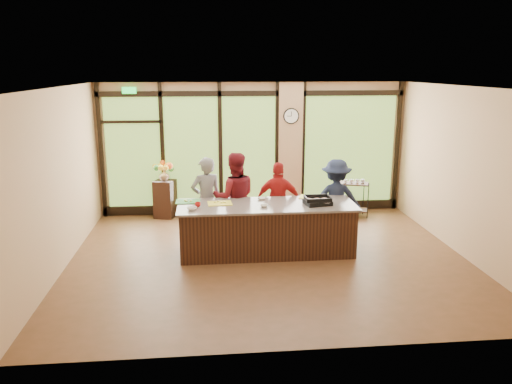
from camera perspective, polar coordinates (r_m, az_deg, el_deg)
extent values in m
plane|color=#51351C|center=(8.99, 1.44, -7.58)|extent=(7.00, 7.00, 0.00)
plane|color=white|center=(8.36, 1.57, 11.91)|extent=(7.00, 7.00, 0.00)
plane|color=tan|center=(11.48, -0.33, 4.97)|extent=(7.00, 0.00, 7.00)
plane|color=tan|center=(8.84, -21.64, 1.22)|extent=(0.00, 6.00, 6.00)
plane|color=tan|center=(9.62, 22.68, 2.10)|extent=(0.00, 6.00, 6.00)
cube|color=tan|center=(11.53, 3.92, 4.98)|extent=(0.55, 0.12, 3.00)
cube|color=black|center=(11.30, -0.32, 11.20)|extent=(6.90, 0.08, 0.12)
cube|color=black|center=(11.73, -0.30, -1.74)|extent=(6.90, 0.08, 0.20)
cube|color=#19D83F|center=(11.33, -14.30, 11.19)|extent=(0.30, 0.04, 0.14)
cube|color=#436B25|center=(11.54, -13.84, 4.35)|extent=(1.20, 0.02, 2.50)
cube|color=#436B25|center=(11.42, -7.35, 4.55)|extent=(1.20, 0.02, 2.50)
cube|color=#436B25|center=(11.45, -0.82, 4.69)|extent=(1.20, 0.02, 2.50)
cube|color=#436B25|center=(11.88, 10.59, 4.79)|extent=(2.10, 0.02, 2.50)
cube|color=black|center=(11.63, -17.29, 4.45)|extent=(0.08, 0.08, 3.00)
cube|color=black|center=(11.43, -10.63, 4.69)|extent=(0.08, 0.08, 3.00)
cube|color=black|center=(11.39, -4.08, 4.86)|extent=(0.08, 0.08, 3.00)
cube|color=black|center=(11.50, 2.43, 4.97)|extent=(0.08, 0.08, 3.00)
cube|color=black|center=(11.59, 5.38, 5.00)|extent=(0.08, 0.08, 3.00)
cube|color=black|center=(12.22, 15.84, 4.99)|extent=(0.08, 0.08, 3.00)
cube|color=black|center=(9.12, 1.23, -4.31)|extent=(3.10, 1.00, 0.88)
cube|color=gray|center=(8.98, 1.24, -1.53)|extent=(3.20, 1.10, 0.04)
cylinder|color=black|center=(11.37, 4.04, 8.66)|extent=(0.36, 0.04, 0.36)
cylinder|color=white|center=(11.35, 4.05, 8.65)|extent=(0.31, 0.01, 0.31)
cube|color=black|center=(11.34, 4.06, 8.90)|extent=(0.01, 0.00, 0.11)
cube|color=black|center=(11.34, 3.81, 8.64)|extent=(0.09, 0.00, 0.01)
imported|color=slate|center=(9.65, -5.69, -0.88)|extent=(0.71, 0.57, 1.67)
imported|color=maroon|center=(9.64, -2.45, -0.61)|extent=(0.87, 0.69, 1.75)
imported|color=#A71A19|center=(9.74, 2.60, -1.08)|extent=(0.97, 0.58, 1.55)
imported|color=#192037|center=(9.94, 9.09, -0.80)|extent=(1.10, 0.73, 1.59)
cube|color=black|center=(9.02, 7.04, -1.18)|extent=(0.51, 0.43, 0.08)
imported|color=silver|center=(9.03, 7.71, -1.21)|extent=(0.37, 0.37, 0.07)
cube|color=#2E7E2E|center=(9.22, -7.77, -1.08)|extent=(0.45, 0.34, 0.01)
cube|color=yellow|center=(9.04, -4.16, -1.29)|extent=(0.45, 0.35, 0.01)
cube|color=yellow|center=(9.50, 6.29, -0.59)|extent=(0.50, 0.43, 0.01)
imported|color=white|center=(8.67, -7.33, -1.89)|extent=(0.22, 0.22, 0.05)
imported|color=white|center=(8.80, 0.93, -1.58)|extent=(0.14, 0.14, 0.04)
imported|color=white|center=(9.30, 0.60, -0.74)|extent=(0.16, 0.16, 0.04)
imported|color=red|center=(8.86, -6.66, -1.44)|extent=(0.11, 0.11, 0.08)
cube|color=black|center=(11.46, -10.34, -0.77)|extent=(0.54, 0.54, 0.85)
imported|color=olive|center=(11.33, -10.46, 1.92)|extent=(0.27, 0.27, 0.25)
cube|color=black|center=(11.58, 10.99, -1.99)|extent=(0.72, 0.54, 0.03)
cube|color=black|center=(11.43, 11.13, 0.95)|extent=(0.72, 0.54, 0.03)
cylinder|color=black|center=(11.28, 9.86, -1.07)|extent=(0.02, 0.02, 0.82)
cylinder|color=black|center=(11.45, 12.67, -0.98)|extent=(0.02, 0.02, 0.82)
cylinder|color=black|center=(11.59, 9.44, -0.65)|extent=(0.02, 0.02, 0.82)
cylinder|color=black|center=(11.75, 12.18, -0.57)|extent=(0.02, 0.02, 0.82)
imported|color=silver|center=(11.36, 10.17, 1.21)|extent=(0.11, 0.11, 0.08)
imported|color=silver|center=(11.40, 10.84, 1.22)|extent=(0.11, 0.11, 0.08)
imported|color=silver|center=(11.44, 11.49, 1.23)|extent=(0.11, 0.11, 0.08)
imported|color=silver|center=(11.48, 12.10, 1.24)|extent=(0.11, 0.11, 0.08)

